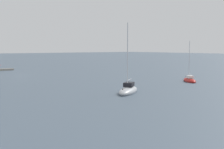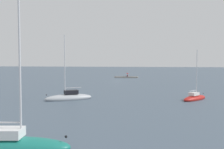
{
  "view_description": "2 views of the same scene",
  "coord_description": "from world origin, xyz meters",
  "px_view_note": "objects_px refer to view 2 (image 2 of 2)",
  "views": [
    {
      "loc": [
        29.31,
        71.48,
        6.43
      ],
      "look_at": [
        -2.41,
        30.38,
        2.05
      ],
      "focal_mm": 52.63,
      "sensor_mm": 36.0,
      "label": 1
    },
    {
      "loc": [
        -14.84,
        70.09,
        5.6
      ],
      "look_at": [
        -5.14,
        28.31,
        3.47
      ],
      "focal_mm": 38.2,
      "sensor_mm": 36.0,
      "label": 2
    }
  ],
  "objects_px": {
    "person_seated_maroon_left": "(127,76)",
    "sailboat_teal_near": "(12,146)",
    "sailboat_grey_far": "(69,97)",
    "umbrella_open_red": "(127,73)",
    "sailboat_red_mid": "(195,98)"
  },
  "relations": [
    {
      "from": "person_seated_maroon_left",
      "to": "sailboat_teal_near",
      "type": "relative_size",
      "value": 0.07
    },
    {
      "from": "person_seated_maroon_left",
      "to": "sailboat_teal_near",
      "type": "height_order",
      "value": "sailboat_teal_near"
    },
    {
      "from": "sailboat_grey_far",
      "to": "sailboat_teal_near",
      "type": "bearing_deg",
      "value": 156.62
    },
    {
      "from": "umbrella_open_red",
      "to": "sailboat_grey_far",
      "type": "relative_size",
      "value": 0.13
    },
    {
      "from": "sailboat_teal_near",
      "to": "sailboat_red_mid",
      "type": "relative_size",
      "value": 1.41
    },
    {
      "from": "sailboat_grey_far",
      "to": "sailboat_red_mid",
      "type": "bearing_deg",
      "value": -114.05
    },
    {
      "from": "sailboat_red_mid",
      "to": "sailboat_grey_far",
      "type": "bearing_deg",
      "value": -132.43
    },
    {
      "from": "umbrella_open_red",
      "to": "sailboat_red_mid",
      "type": "bearing_deg",
      "value": 110.38
    },
    {
      "from": "sailboat_teal_near",
      "to": "sailboat_grey_far",
      "type": "height_order",
      "value": "sailboat_teal_near"
    },
    {
      "from": "sailboat_teal_near",
      "to": "sailboat_red_mid",
      "type": "height_order",
      "value": "sailboat_teal_near"
    },
    {
      "from": "sailboat_red_mid",
      "to": "sailboat_teal_near",
      "type": "bearing_deg",
      "value": -84.2
    },
    {
      "from": "sailboat_teal_near",
      "to": "sailboat_grey_far",
      "type": "relative_size",
      "value": 1.1
    },
    {
      "from": "sailboat_teal_near",
      "to": "sailboat_grey_far",
      "type": "xyz_separation_m",
      "value": [
        4.94,
        -20.43,
        -0.02
      ]
    },
    {
      "from": "umbrella_open_red",
      "to": "sailboat_red_mid",
      "type": "distance_m",
      "value": 53.08
    },
    {
      "from": "person_seated_maroon_left",
      "to": "sailboat_red_mid",
      "type": "height_order",
      "value": "sailboat_red_mid"
    }
  ]
}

